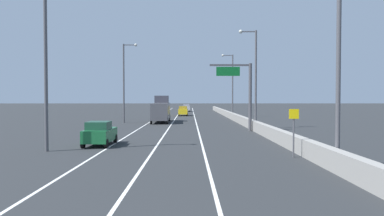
{
  "coord_description": "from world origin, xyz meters",
  "views": [
    {
      "loc": [
        0.52,
        -6.96,
        3.7
      ],
      "look_at": [
        0.94,
        52.66,
        1.97
      ],
      "focal_mm": 33.26,
      "sensor_mm": 36.0,
      "label": 1
    }
  ],
  "objects_px": {
    "overhead_sign_gantry": "(244,88)",
    "car_green_1": "(100,133)",
    "lamp_post_right_third": "(231,82)",
    "lamp_post_left_mid": "(125,78)",
    "lamp_post_right_second": "(254,73)",
    "car_silver_0": "(186,108)",
    "box_truck": "(161,110)",
    "speed_advisory_sign": "(294,129)",
    "lamp_post_right_near": "(334,42)",
    "car_yellow_2": "(183,111)",
    "lamp_post_left_near": "(49,55)"
  },
  "relations": [
    {
      "from": "lamp_post_right_near",
      "to": "lamp_post_right_third",
      "type": "xyz_separation_m",
      "value": [
        0.19,
        46.9,
        0.0
      ]
    },
    {
      "from": "speed_advisory_sign",
      "to": "lamp_post_right_third",
      "type": "bearing_deg",
      "value": 88.33
    },
    {
      "from": "lamp_post_right_near",
      "to": "lamp_post_left_mid",
      "type": "xyz_separation_m",
      "value": [
        -17.0,
        34.14,
        0.0
      ]
    },
    {
      "from": "lamp_post_right_third",
      "to": "car_yellow_2",
      "type": "relative_size",
      "value": 2.48
    },
    {
      "from": "lamp_post_right_second",
      "to": "lamp_post_left_mid",
      "type": "xyz_separation_m",
      "value": [
        -17.08,
        10.69,
        0.0
      ]
    },
    {
      "from": "overhead_sign_gantry",
      "to": "car_green_1",
      "type": "relative_size",
      "value": 1.83
    },
    {
      "from": "speed_advisory_sign",
      "to": "lamp_post_right_second",
      "type": "height_order",
      "value": "lamp_post_right_second"
    },
    {
      "from": "car_silver_0",
      "to": "box_truck",
      "type": "distance_m",
      "value": 41.81
    },
    {
      "from": "overhead_sign_gantry",
      "to": "lamp_post_right_near",
      "type": "bearing_deg",
      "value": -85.82
    },
    {
      "from": "car_green_1",
      "to": "box_truck",
      "type": "relative_size",
      "value": 0.46
    },
    {
      "from": "lamp_post_right_near",
      "to": "lamp_post_right_third",
      "type": "relative_size",
      "value": 1.0
    },
    {
      "from": "speed_advisory_sign",
      "to": "lamp_post_right_third",
      "type": "distance_m",
      "value": 43.82
    },
    {
      "from": "overhead_sign_gantry",
      "to": "car_green_1",
      "type": "xyz_separation_m",
      "value": [
        -12.93,
        -11.83,
        -3.79
      ]
    },
    {
      "from": "speed_advisory_sign",
      "to": "lamp_post_left_mid",
      "type": "relative_size",
      "value": 0.26
    },
    {
      "from": "lamp_post_right_second",
      "to": "lamp_post_right_third",
      "type": "bearing_deg",
      "value": 89.74
    },
    {
      "from": "lamp_post_right_near",
      "to": "lamp_post_right_second",
      "type": "bearing_deg",
      "value": 89.8
    },
    {
      "from": "lamp_post_left_mid",
      "to": "car_yellow_2",
      "type": "bearing_deg",
      "value": 68.18
    },
    {
      "from": "lamp_post_right_third",
      "to": "lamp_post_left_mid",
      "type": "xyz_separation_m",
      "value": [
        -17.19,
        -12.76,
        0.0
      ]
    },
    {
      "from": "lamp_post_right_third",
      "to": "box_truck",
      "type": "distance_m",
      "value": 17.63
    },
    {
      "from": "lamp_post_right_near",
      "to": "box_truck",
      "type": "bearing_deg",
      "value": 108.68
    },
    {
      "from": "car_green_1",
      "to": "lamp_post_right_near",
      "type": "bearing_deg",
      "value": -31.99
    },
    {
      "from": "overhead_sign_gantry",
      "to": "box_truck",
      "type": "xyz_separation_m",
      "value": [
        -10.27,
        14.03,
        -2.9
      ]
    },
    {
      "from": "lamp_post_left_mid",
      "to": "box_truck",
      "type": "xyz_separation_m",
      "value": [
        5.21,
        0.74,
        -4.78
      ]
    },
    {
      "from": "lamp_post_left_mid",
      "to": "box_truck",
      "type": "height_order",
      "value": "lamp_post_left_mid"
    },
    {
      "from": "speed_advisory_sign",
      "to": "car_green_1",
      "type": "height_order",
      "value": "speed_advisory_sign"
    },
    {
      "from": "lamp_post_right_near",
      "to": "car_yellow_2",
      "type": "bearing_deg",
      "value": 99.18
    },
    {
      "from": "lamp_post_right_second",
      "to": "lamp_post_right_third",
      "type": "height_order",
      "value": "same"
    },
    {
      "from": "lamp_post_right_near",
      "to": "car_green_1",
      "type": "xyz_separation_m",
      "value": [
        -14.46,
        9.03,
        -5.67
      ]
    },
    {
      "from": "car_green_1",
      "to": "car_yellow_2",
      "type": "relative_size",
      "value": 0.87
    },
    {
      "from": "lamp_post_left_near",
      "to": "lamp_post_right_third",
      "type": "bearing_deg",
      "value": 67.07
    },
    {
      "from": "speed_advisory_sign",
      "to": "lamp_post_right_second",
      "type": "relative_size",
      "value": 0.26
    },
    {
      "from": "car_yellow_2",
      "to": "lamp_post_right_second",
      "type": "bearing_deg",
      "value": -74.04
    },
    {
      "from": "lamp_post_right_second",
      "to": "car_green_1",
      "type": "distance_m",
      "value": 21.25
    },
    {
      "from": "speed_advisory_sign",
      "to": "lamp_post_left_near",
      "type": "bearing_deg",
      "value": 170.67
    },
    {
      "from": "car_silver_0",
      "to": "box_truck",
      "type": "relative_size",
      "value": 0.5
    },
    {
      "from": "overhead_sign_gantry",
      "to": "lamp_post_right_second",
      "type": "distance_m",
      "value": 3.59
    },
    {
      "from": "car_yellow_2",
      "to": "box_truck",
      "type": "height_order",
      "value": "box_truck"
    },
    {
      "from": "lamp_post_right_near",
      "to": "lamp_post_left_mid",
      "type": "bearing_deg",
      "value": 116.47
    },
    {
      "from": "lamp_post_right_second",
      "to": "box_truck",
      "type": "bearing_deg",
      "value": 136.08
    },
    {
      "from": "overhead_sign_gantry",
      "to": "lamp_post_right_second",
      "type": "relative_size",
      "value": 0.64
    },
    {
      "from": "lamp_post_right_second",
      "to": "lamp_post_right_near",
      "type": "bearing_deg",
      "value": -90.2
    },
    {
      "from": "lamp_post_left_mid",
      "to": "car_green_1",
      "type": "distance_m",
      "value": 25.87
    },
    {
      "from": "lamp_post_right_third",
      "to": "lamp_post_left_near",
      "type": "bearing_deg",
      "value": -112.93
    },
    {
      "from": "car_yellow_2",
      "to": "lamp_post_right_third",
      "type": "bearing_deg",
      "value": -40.45
    },
    {
      "from": "lamp_post_right_second",
      "to": "car_green_1",
      "type": "bearing_deg",
      "value": -135.24
    },
    {
      "from": "lamp_post_right_second",
      "to": "box_truck",
      "type": "height_order",
      "value": "lamp_post_right_second"
    },
    {
      "from": "car_silver_0",
      "to": "car_yellow_2",
      "type": "distance_m",
      "value": 21.97
    },
    {
      "from": "car_yellow_2",
      "to": "overhead_sign_gantry",
      "type": "bearing_deg",
      "value": -77.8
    },
    {
      "from": "overhead_sign_gantry",
      "to": "lamp_post_right_second",
      "type": "height_order",
      "value": "lamp_post_right_second"
    },
    {
      "from": "lamp_post_left_near",
      "to": "lamp_post_left_mid",
      "type": "relative_size",
      "value": 1.0
    }
  ]
}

